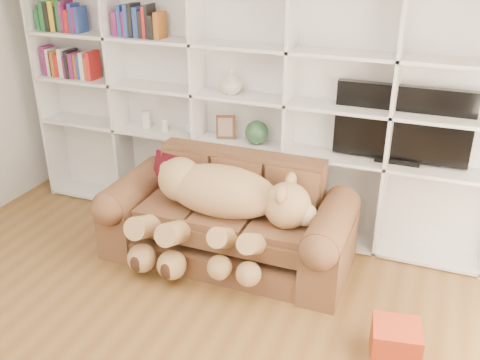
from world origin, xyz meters
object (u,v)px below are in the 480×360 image
at_px(sofa, 229,223).
at_px(gift_box, 395,342).
at_px(tv, 402,125).
at_px(teddy_bear, 218,204).

height_order(sofa, gift_box, sofa).
bearing_deg(sofa, tv, 27.15).
relative_size(teddy_bear, tv, 1.32).
distance_m(sofa, tv, 1.69).
height_order(teddy_bear, tv, tv).
xyz_separation_m(teddy_bear, gift_box, (1.55, -0.57, -0.48)).
bearing_deg(tv, sofa, -152.85).
xyz_separation_m(sofa, teddy_bear, (-0.02, -0.18, 0.27)).
height_order(gift_box, tv, tv).
xyz_separation_m(sofa, tv, (1.29, 0.66, 0.85)).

